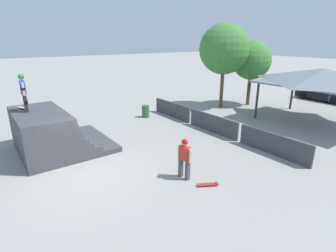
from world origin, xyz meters
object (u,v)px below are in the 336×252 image
bystander_walking (184,155)px  tree_far_back (224,49)px  parked_car_black (323,94)px  skateboard_on_deck (23,108)px  tree_beside_pavilion (252,61)px  skateboard_on_ground (208,184)px  skater_on_deck (23,90)px  trash_bin (146,111)px

bystander_walking → tree_far_back: size_ratio=0.26×
bystander_walking → parked_car_black: bystander_walking is taller
skateboard_on_deck → parked_car_black: 23.79m
parked_car_black → skateboard_on_deck: bearing=-95.9°
tree_beside_pavilion → parked_car_black: size_ratio=1.16×
skateboard_on_ground → skateboard_on_deck: bearing=150.2°
skater_on_deck → trash_bin: size_ratio=2.07×
skater_on_deck → tree_beside_pavilion: bearing=95.9°
skater_on_deck → bystander_walking: (6.54, 4.33, -2.08)m
skateboard_on_ground → tree_far_back: 13.43m
tree_beside_pavilion → trash_bin: tree_beside_pavilion is taller
skateboard_on_deck → bystander_walking: 8.46m
skateboard_on_deck → parked_car_black: size_ratio=0.19×
skateboard_on_deck → tree_far_back: bearing=68.2°
tree_far_back → parked_car_black: bearing=66.6°
skateboard_on_deck → parked_car_black: skateboard_on_deck is taller
parked_car_black → tree_beside_pavilion: bearing=-110.9°
skateboard_on_ground → bystander_walking: bearing=139.9°
skater_on_deck → tree_far_back: bearing=99.3°
skateboard_on_deck → tree_beside_pavilion: 16.80m
skater_on_deck → tree_far_back: 14.38m
skateboard_on_ground → tree_far_back: bearing=70.6°
trash_bin → parked_car_black: bearing=72.3°
tree_beside_pavilion → tree_far_back: 2.67m
tree_beside_pavilion → trash_bin: size_ratio=6.14×
tree_far_back → parked_car_black: tree_far_back is taller
bystander_walking → tree_far_back: bearing=-63.5°
skateboard_on_ground → tree_beside_pavilion: 14.47m
bystander_walking → tree_beside_pavilion: 14.10m
skater_on_deck → tree_beside_pavilion: (0.21, 16.63, 0.59)m
skater_on_deck → bystander_walking: size_ratio=1.05×
skateboard_on_deck → tree_beside_pavilion: size_ratio=0.16×
skateboard_on_ground → tree_beside_pavilion: tree_beside_pavilion is taller
tree_beside_pavilion → tree_far_back: (-0.90, -2.35, 0.91)m
skateboard_on_ground → parked_car_black: bearing=42.9°
skateboard_on_deck → tree_far_back: 14.57m
skateboard_on_deck → trash_bin: 8.01m
parked_car_black → tree_far_back: bearing=-110.0°
skater_on_deck → skateboard_on_deck: 1.13m
skater_on_deck → tree_far_back: (-0.69, 14.28, 1.50)m
bystander_walking → tree_beside_pavilion: bearing=-72.2°
tree_far_back → parked_car_black: 10.65m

